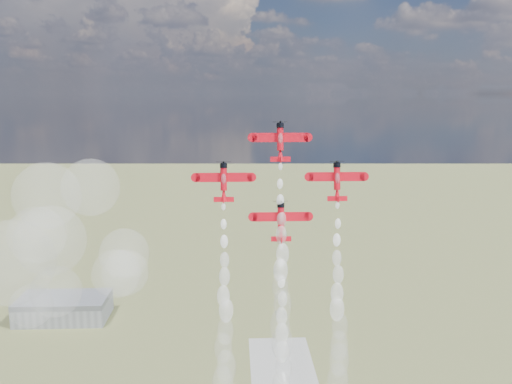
{
  "coord_description": "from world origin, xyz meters",
  "views": [
    {
      "loc": [
        -21.83,
        -116.44,
        126.92
      ],
      "look_at": [
        -16.63,
        13.41,
        103.33
      ],
      "focal_mm": 38.0,
      "sensor_mm": 36.0,
      "label": 1
    }
  ],
  "objects_px": {
    "hangar": "(64,308)",
    "plane_right": "(337,180)",
    "plane_left": "(224,181)",
    "plane_lead": "(280,141)",
    "plane_slot": "(281,221)"
  },
  "relations": [
    {
      "from": "hangar",
      "to": "plane_right",
      "type": "height_order",
      "value": "plane_right"
    },
    {
      "from": "plane_left",
      "to": "plane_lead",
      "type": "bearing_deg",
      "value": 7.66
    },
    {
      "from": "plane_lead",
      "to": "plane_right",
      "type": "bearing_deg",
      "value": -7.66
    },
    {
      "from": "plane_lead",
      "to": "plane_left",
      "type": "height_order",
      "value": "plane_lead"
    },
    {
      "from": "plane_lead",
      "to": "plane_left",
      "type": "bearing_deg",
      "value": -172.34
    },
    {
      "from": "plane_left",
      "to": "plane_slot",
      "type": "xyz_separation_m",
      "value": [
        13.85,
        -1.86,
        -9.52
      ]
    },
    {
      "from": "hangar",
      "to": "plane_left",
      "type": "bearing_deg",
      "value": -60.18
    },
    {
      "from": "plane_right",
      "to": "plane_slot",
      "type": "bearing_deg",
      "value": -172.34
    },
    {
      "from": "plane_right",
      "to": "plane_slot",
      "type": "height_order",
      "value": "plane_right"
    },
    {
      "from": "plane_lead",
      "to": "hangar",
      "type": "bearing_deg",
      "value": 123.57
    },
    {
      "from": "hangar",
      "to": "plane_left",
      "type": "relative_size",
      "value": 3.66
    },
    {
      "from": "hangar",
      "to": "plane_left",
      "type": "xyz_separation_m",
      "value": [
        95.52,
        -166.64,
        99.58
      ]
    },
    {
      "from": "plane_slot",
      "to": "plane_lead",
      "type": "bearing_deg",
      "value": 90.0
    },
    {
      "from": "hangar",
      "to": "plane_lead",
      "type": "distance_m",
      "value": 225.87
    },
    {
      "from": "plane_lead",
      "to": "plane_right",
      "type": "relative_size",
      "value": 1.0
    }
  ]
}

